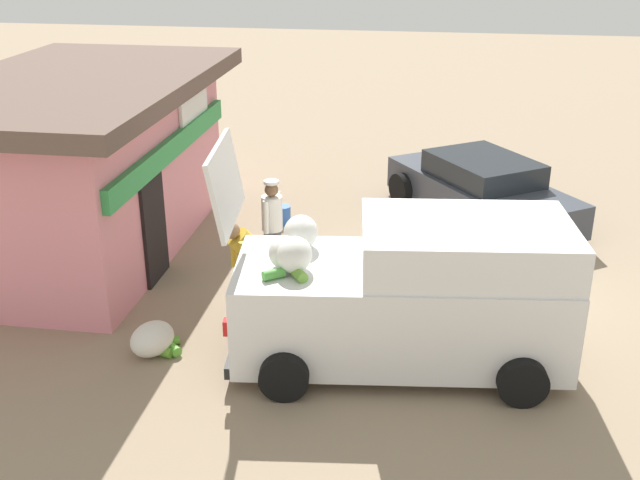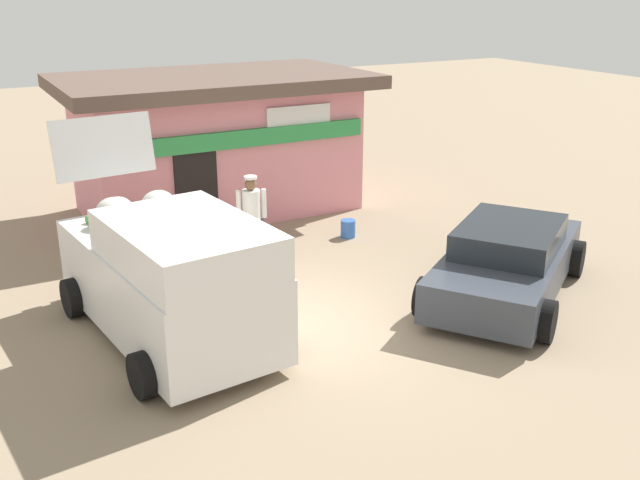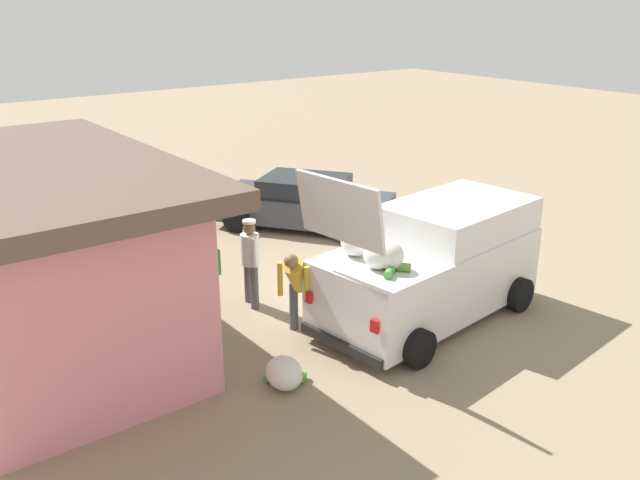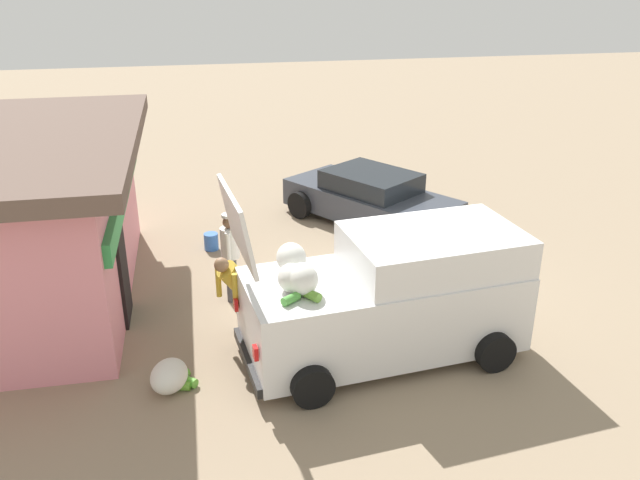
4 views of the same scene
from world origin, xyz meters
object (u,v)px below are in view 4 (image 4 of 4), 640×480
(storefront_bar, at_px, (30,218))
(parked_sedan, at_px, (371,199))
(vendor_standing, at_px, (230,250))
(unloaded_banana_pile, at_px, (170,376))
(paint_bucket, at_px, (211,241))
(delivery_van, at_px, (391,295))
(customer_bending, at_px, (237,288))

(storefront_bar, xyz_separation_m, parked_sedan, (2.51, -6.97, -1.00))
(parked_sedan, distance_m, vendor_standing, 4.72)
(unloaded_banana_pile, xyz_separation_m, paint_bucket, (4.97, -0.80, -0.03))
(delivery_van, relative_size, customer_bending, 2.99)
(paint_bucket, bearing_deg, unloaded_banana_pile, 170.89)
(vendor_standing, relative_size, paint_bucket, 4.53)
(storefront_bar, bearing_deg, vendor_standing, -100.39)
(delivery_van, height_order, customer_bending, delivery_van)
(storefront_bar, xyz_separation_m, customer_bending, (-2.13, -3.48, -0.66))
(delivery_van, bearing_deg, customer_bending, 70.75)
(customer_bending, height_order, paint_bucket, customer_bending)
(unloaded_banana_pile, bearing_deg, delivery_van, -83.59)
(unloaded_banana_pile, bearing_deg, paint_bucket, -9.11)
(unloaded_banana_pile, height_order, paint_bucket, unloaded_banana_pile)
(customer_bending, height_order, unloaded_banana_pile, customer_bending)
(unloaded_banana_pile, distance_m, paint_bucket, 5.04)
(storefront_bar, xyz_separation_m, paint_bucket, (1.64, -3.17, -1.42))
(delivery_van, distance_m, vendor_standing, 3.29)
(delivery_van, distance_m, paint_bucket, 5.36)
(paint_bucket, bearing_deg, customer_bending, -175.24)
(delivery_van, bearing_deg, unloaded_banana_pile, 96.41)
(delivery_van, height_order, unloaded_banana_pile, delivery_van)
(delivery_van, distance_m, unloaded_banana_pile, 3.55)
(customer_bending, bearing_deg, unloaded_banana_pile, 137.23)
(vendor_standing, bearing_deg, unloaded_banana_pile, 157.84)
(vendor_standing, bearing_deg, customer_bending, -179.52)
(storefront_bar, bearing_deg, paint_bucket, -62.63)
(paint_bucket, bearing_deg, storefront_bar, 117.37)
(vendor_standing, bearing_deg, paint_bucket, 7.55)
(delivery_van, xyz_separation_m, paint_bucket, (4.59, 2.65, -0.82))
(unloaded_banana_pile, bearing_deg, parked_sedan, -38.22)
(storefront_bar, xyz_separation_m, unloaded_banana_pile, (-3.33, -2.37, -1.39))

